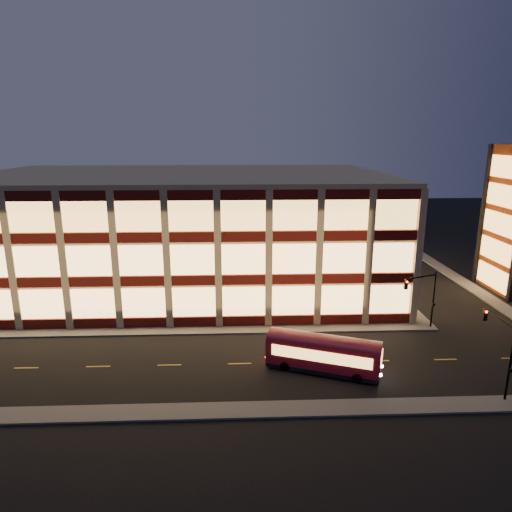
{
  "coord_description": "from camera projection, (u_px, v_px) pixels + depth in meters",
  "views": [
    {
      "loc": [
        3.93,
        -41.51,
        18.89
      ],
      "look_at": [
        5.99,
        8.0,
        5.87
      ],
      "focal_mm": 32.0,
      "sensor_mm": 36.0,
      "label": 1
    }
  ],
  "objects": [
    {
      "name": "ground",
      "position": [
        199.0,
        335.0,
        44.76
      ],
      "size": [
        200.0,
        200.0,
        0.0
      ],
      "primitive_type": "plane",
      "color": "black",
      "rests_on": "ground"
    },
    {
      "name": "office_building",
      "position": [
        185.0,
        229.0,
        59.14
      ],
      "size": [
        50.45,
        30.45,
        14.5
      ],
      "color": "tan",
      "rests_on": "ground"
    },
    {
      "name": "traffic_signal_far",
      "position": [
        424.0,
        292.0,
        44.83
      ],
      "size": [
        3.79,
        1.87,
        6.0
      ],
      "color": "black",
      "rests_on": "ground"
    },
    {
      "name": "sidewalk_near",
      "position": [
        184.0,
        412.0,
        32.17
      ],
      "size": [
        100.0,
        2.0,
        0.15
      ],
      "primitive_type": "cube",
      "color": "#514F4C",
      "rests_on": "ground"
    },
    {
      "name": "sidewalk_office_east",
      "position": [
        378.0,
        279.0,
        62.09
      ],
      "size": [
        2.0,
        30.0,
        0.15
      ],
      "primitive_type": "cube",
      "color": "#514F4C",
      "rests_on": "ground"
    },
    {
      "name": "sidewalk_tower_west",
      "position": [
        457.0,
        278.0,
        62.53
      ],
      "size": [
        2.0,
        30.0,
        0.15
      ],
      "primitive_type": "cube",
      "color": "#514F4C",
      "rests_on": "ground"
    },
    {
      "name": "trolley_bus",
      "position": [
        323.0,
        352.0,
        37.52
      ],
      "size": [
        9.47,
        5.5,
        3.14
      ],
      "rotation": [
        0.0,
        0.0,
        -0.37
      ],
      "color": "maroon",
      "rests_on": "ground"
    },
    {
      "name": "traffic_signal_near",
      "position": [
        501.0,
        341.0,
        33.99
      ],
      "size": [
        0.32,
        4.45,
        6.0
      ],
      "color": "black",
      "rests_on": "ground"
    },
    {
      "name": "sidewalk_office_south",
      "position": [
        169.0,
        331.0,
        45.58
      ],
      "size": [
        54.0,
        2.0,
        0.15
      ],
      "primitive_type": "cube",
      "color": "#514F4C",
      "rests_on": "ground"
    }
  ]
}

